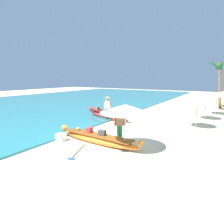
% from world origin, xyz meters
% --- Properties ---
extents(ground_plane, '(80.00, 80.00, 0.00)m').
position_xyz_m(ground_plane, '(0.00, 0.00, 0.00)').
color(ground_plane, beige).
extents(sea, '(24.00, 56.00, 0.10)m').
position_xyz_m(sea, '(-13.86, 8.00, 0.05)').
color(sea, teal).
rests_on(sea, ground).
extents(boat_orange_foreground, '(4.86, 0.83, 0.71)m').
position_xyz_m(boat_orange_foreground, '(0.20, -0.50, 0.25)').
color(boat_orange_foreground, orange).
rests_on(boat_orange_foreground, ground).
extents(boat_red_midground, '(4.31, 1.73, 0.86)m').
position_xyz_m(boat_red_midground, '(-2.51, 4.46, 0.32)').
color(boat_red_midground, red).
rests_on(boat_red_midground, ground).
extents(person_vendor_hatted, '(0.58, 0.46, 1.84)m').
position_xyz_m(person_vendor_hatted, '(-2.16, 3.97, 1.07)').
color(person_vendor_hatted, '#333842').
rests_on(person_vendor_hatted, ground).
extents(person_tourist_customer, '(0.54, 0.50, 1.65)m').
position_xyz_m(person_tourist_customer, '(1.05, 0.20, 0.93)').
color(person_tourist_customer, green).
rests_on(person_tourist_customer, ground).
extents(patio_umbrella_large, '(2.19, 2.19, 2.08)m').
position_xyz_m(patio_umbrella_large, '(1.81, -0.64, 1.89)').
color(patio_umbrella_large, '#B7B7BC').
rests_on(patio_umbrella_large, ground).
extents(parasol_row_0, '(1.60, 1.60, 1.91)m').
position_xyz_m(parasol_row_0, '(3.81, 5.13, 1.75)').
color(parasol_row_0, '#8E6B47').
rests_on(parasol_row_0, ground).
extents(parasol_row_1, '(1.60, 1.60, 1.91)m').
position_xyz_m(parasol_row_1, '(3.99, 8.15, 1.75)').
color(parasol_row_1, '#8E6B47').
rests_on(parasol_row_1, ground).
extents(parasol_row_2, '(1.60, 1.60, 1.91)m').
position_xyz_m(parasol_row_2, '(4.54, 10.80, 1.75)').
color(parasol_row_2, '#8E6B47').
rests_on(parasol_row_2, ground).
extents(parasol_row_3, '(1.60, 1.60, 1.91)m').
position_xyz_m(parasol_row_3, '(4.92, 13.66, 1.75)').
color(parasol_row_3, '#8E6B47').
rests_on(parasol_row_3, ground).
extents(palm_tree_tall_inland, '(2.68, 2.29, 5.06)m').
position_xyz_m(palm_tree_tall_inland, '(4.22, 15.07, 4.02)').
color(palm_tree_tall_inland, brown).
rests_on(palm_tree_tall_inland, ground).
extents(cooler_box, '(0.51, 0.41, 0.38)m').
position_xyz_m(cooler_box, '(-1.60, -1.20, 0.19)').
color(cooler_box, silver).
rests_on(cooler_box, ground).
extents(paddle, '(0.82, 1.71, 0.05)m').
position_xyz_m(paddle, '(0.22, -2.04, 0.03)').
color(paddle, '#8E6B47').
rests_on(paddle, ground).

